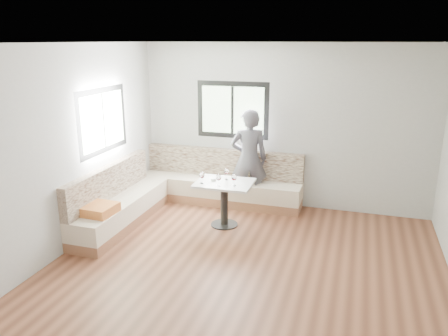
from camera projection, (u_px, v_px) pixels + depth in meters
The scene contains 9 objects.
room at pixel (241, 162), 5.26m from camera, with size 5.01×5.01×2.81m.
banquette at pixel (178, 193), 7.41m from camera, with size 2.90×2.80×0.95m.
table at pixel (224, 193), 6.79m from camera, with size 0.89×0.70×0.72m.
person at pixel (249, 159), 7.48m from camera, with size 0.63×0.42×1.74m, color #4B4851.
olive_ramekin at pixel (213, 179), 6.82m from camera, with size 0.09×0.09×0.04m.
wine_glass_a at pixel (202, 175), 6.64m from camera, with size 0.08×0.08×0.18m.
wine_glass_b at pixel (219, 178), 6.54m from camera, with size 0.08×0.08×0.18m.
wine_glass_c at pixel (234, 178), 6.53m from camera, with size 0.08×0.08×0.18m.
wine_glass_d at pixel (227, 172), 6.83m from camera, with size 0.08×0.08×0.18m.
Camera 1 is at (1.25, -4.81, 2.83)m, focal length 35.00 mm.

